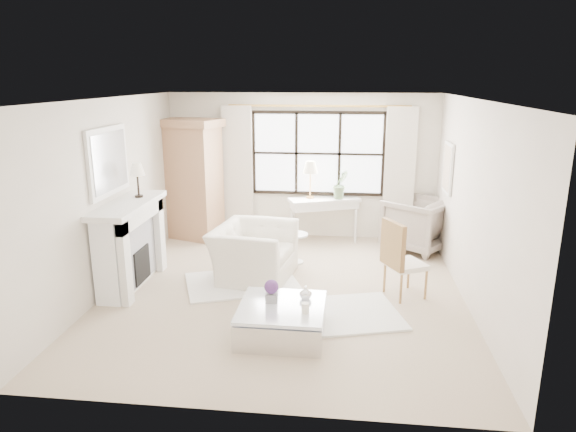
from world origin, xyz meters
name	(u,v)px	position (x,y,z in m)	size (l,w,h in m)	color
floor	(284,292)	(0.00, 0.00, 0.00)	(5.50, 5.50, 0.00)	#BFA88D
ceiling	(284,99)	(0.00, 0.00, 2.70)	(5.50, 5.50, 0.00)	silver
wall_back	(302,166)	(0.00, 2.75, 1.35)	(5.00, 5.00, 0.00)	silver
wall_front	(245,275)	(0.00, -2.75, 1.35)	(5.00, 5.00, 0.00)	silver
wall_left	(109,196)	(-2.50, 0.00, 1.35)	(5.50, 5.50, 0.00)	beige
wall_right	(473,205)	(2.50, 0.00, 1.35)	(5.50, 5.50, 0.00)	beige
window_pane	(318,154)	(0.30, 2.73, 1.60)	(2.40, 0.02, 1.50)	white
window_frame	(318,154)	(0.30, 2.72, 1.60)	(2.50, 0.04, 1.50)	black
curtain_rod	(318,106)	(0.30, 2.67, 2.47)	(0.04, 0.04, 3.30)	gold
curtain_left	(238,172)	(-1.20, 2.65, 1.24)	(0.55, 0.10, 2.47)	beige
curtain_right	(399,175)	(1.80, 2.65, 1.24)	(0.55, 0.10, 2.47)	silver
fireplace	(129,243)	(-2.27, 0.00, 0.65)	(0.58, 1.66, 1.26)	white
mirror_frame	(108,161)	(-2.47, 0.00, 1.84)	(0.05, 1.15, 0.95)	white
mirror_glass	(110,161)	(-2.44, 0.00, 1.84)	(0.02, 1.00, 0.80)	#B8BCC3
art_frame	(448,168)	(2.47, 1.70, 1.55)	(0.04, 0.62, 0.82)	white
art_canvas	(447,168)	(2.45, 1.70, 1.55)	(0.01, 0.52, 0.72)	beige
mantel_lamp	(137,171)	(-2.20, 0.32, 1.65)	(0.22, 0.22, 0.51)	black
armoire	(192,179)	(-2.03, 2.40, 1.14)	(1.29, 1.02, 2.24)	#AB7E5A
console_table	(324,219)	(0.45, 2.52, 0.40)	(1.37, 0.89, 0.80)	silver
console_lamp	(310,168)	(0.18, 2.52, 1.36)	(0.28, 0.28, 0.69)	#C48B44
orchid_plant	(340,184)	(0.74, 2.53, 1.07)	(0.29, 0.24, 0.54)	#59744D
side_table	(296,244)	(0.04, 1.20, 0.33)	(0.40, 0.40, 0.51)	white
rug_left	(242,283)	(-0.66, 0.23, 0.01)	(1.60, 1.13, 0.03)	white
rug_right	(340,314)	(0.80, -0.66, 0.01)	(1.51, 1.13, 0.03)	white
club_armchair	(254,252)	(-0.53, 0.49, 0.41)	(1.25, 1.09, 0.81)	silver
wingback_chair	(417,224)	(2.11, 2.15, 0.46)	(0.99, 1.02, 0.93)	gray
french_chair	(404,275)	(1.67, 0.06, 0.31)	(0.65, 0.65, 1.08)	#A37844
coffee_table	(282,321)	(0.12, -1.26, 0.18)	(1.01, 1.01, 0.38)	silver
planter_box	(271,297)	(-0.01, -1.16, 0.43)	(0.14, 0.14, 0.11)	gray
planter_flowers	(271,287)	(-0.01, -1.16, 0.57)	(0.17, 0.17, 0.17)	#512967
pillar_candle	(305,308)	(0.41, -1.42, 0.44)	(0.09, 0.09, 0.12)	white
coffee_vase	(306,293)	(0.39, -1.04, 0.46)	(0.15, 0.15, 0.16)	white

